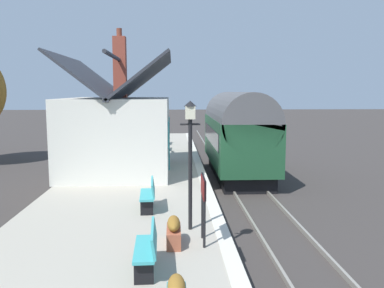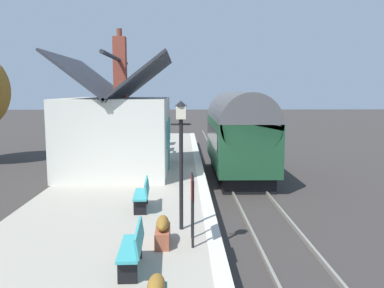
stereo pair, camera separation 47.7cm
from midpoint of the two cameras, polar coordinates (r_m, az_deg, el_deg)
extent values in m
plane|color=#383330|center=(18.37, 5.56, -6.33)|extent=(160.00, 160.00, 0.00)
cube|color=#A39B8C|center=(18.23, -6.83, -5.06)|extent=(32.00, 5.86, 0.87)
cube|color=beige|center=(18.08, 1.87, -3.68)|extent=(32.00, 0.36, 0.02)
cube|color=gray|center=(18.61, 10.55, -6.02)|extent=(52.00, 0.08, 0.14)
cube|color=gray|center=(18.37, 6.12, -6.11)|extent=(52.00, 0.08, 0.14)
cube|color=black|center=(21.08, 7.12, -3.59)|extent=(7.55, 2.29, 0.70)
cube|color=#1E4C2D|center=(20.84, 7.19, 0.46)|extent=(8.20, 2.70, 2.30)
cylinder|color=#515154|center=(20.74, 7.24, 3.61)|extent=(8.20, 2.65, 2.65)
cube|color=black|center=(20.65, 3.45, 1.24)|extent=(6.97, 0.03, 0.80)
cylinder|color=black|center=(23.47, 6.26, -2.45)|extent=(0.70, 2.16, 0.70)
cylinder|color=black|center=(18.70, 8.22, -5.03)|extent=(0.70, 2.16, 0.70)
cube|color=black|center=(24.87, 5.82, 2.53)|extent=(0.04, 2.16, 0.90)
cylinder|color=#F2EDCC|center=(24.99, 5.79, 0.30)|extent=(0.06, 0.24, 0.24)
cube|color=red|center=(25.09, 5.76, -0.72)|extent=(0.16, 2.56, 0.24)
cube|color=silver|center=(18.02, -9.62, 1.29)|extent=(5.78, 4.35, 3.20)
cube|color=#2D3038|center=(17.80, -6.29, 9.15)|extent=(6.28, 2.43, 1.92)
cube|color=#2D3038|center=(18.12, -13.24, 8.97)|extent=(6.28, 2.43, 1.92)
cylinder|color=#2D3038|center=(17.97, -9.86, 11.76)|extent=(6.28, 0.16, 0.16)
cube|color=brown|center=(18.98, -9.36, 10.55)|extent=(0.56, 0.56, 2.72)
cylinder|color=brown|center=(19.13, -9.46, 15.17)|extent=(0.24, 0.24, 0.36)
cube|color=teal|center=(18.38, -2.58, -0.21)|extent=(0.90, 0.06, 2.10)
cube|color=teal|center=(16.92, -2.70, 1.34)|extent=(0.80, 0.05, 1.10)
cube|color=teal|center=(19.70, -2.50, 2.21)|extent=(0.80, 0.05, 1.10)
cube|color=teal|center=(24.16, -3.42, 0.18)|extent=(1.40, 0.41, 0.06)
cube|color=teal|center=(24.12, -3.00, 0.72)|extent=(1.40, 0.12, 0.40)
cube|color=black|center=(23.63, -3.48, -0.54)|extent=(0.06, 0.36, 0.44)
cube|color=black|center=(24.74, -3.36, -0.19)|extent=(0.06, 0.36, 0.44)
cube|color=teal|center=(8.22, -6.98, -14.33)|extent=(1.41, 0.44, 0.06)
cube|color=teal|center=(8.12, -5.71, -12.84)|extent=(1.40, 0.15, 0.40)
cube|color=black|center=(7.79, -7.25, -17.43)|extent=(0.07, 0.36, 0.44)
cube|color=black|center=(8.82, -6.70, -14.38)|extent=(0.07, 0.36, 0.44)
cube|color=teal|center=(26.94, -3.16, 0.93)|extent=(1.42, 0.46, 0.06)
cube|color=teal|center=(26.90, -2.78, 1.42)|extent=(1.40, 0.17, 0.40)
cube|color=black|center=(26.41, -3.26, 0.30)|extent=(0.08, 0.36, 0.44)
cube|color=black|center=(27.52, -3.07, 0.59)|extent=(0.08, 0.36, 0.44)
cube|color=teal|center=(12.18, -6.07, -7.06)|extent=(1.42, 0.46, 0.06)
cube|color=teal|center=(12.12, -5.23, -6.01)|extent=(1.40, 0.17, 0.40)
cube|color=black|center=(11.70, -6.16, -8.84)|extent=(0.08, 0.36, 0.44)
cube|color=black|center=(12.78, -5.96, -7.44)|extent=(0.08, 0.36, 0.44)
ellipsoid|color=olive|center=(6.87, -2.96, -19.34)|extent=(0.73, 0.29, 0.29)
cylinder|color=black|center=(26.49, -4.82, 0.26)|extent=(0.45, 0.45, 0.40)
ellipsoid|color=#2D7233|center=(26.45, -4.83, 1.08)|extent=(0.53, 0.53, 0.51)
cube|color=#9E5138|center=(9.54, -2.68, -12.80)|extent=(0.92, 0.32, 0.38)
ellipsoid|color=olive|center=(9.44, -2.69, -11.06)|extent=(0.82, 0.29, 0.29)
cylinder|color=black|center=(10.18, -0.19, -4.32)|extent=(0.10, 0.10, 2.83)
cylinder|color=black|center=(10.00, -0.19, 2.79)|extent=(0.05, 0.50, 0.05)
cube|color=beige|center=(9.98, -0.19, 4.45)|extent=(0.24, 0.24, 0.32)
cone|color=black|center=(9.97, -0.19, 5.71)|extent=(0.32, 0.32, 0.14)
cylinder|color=black|center=(9.22, 1.62, -11.17)|extent=(0.06, 0.06, 1.10)
cylinder|color=black|center=(9.79, 1.44, -10.05)|extent=(0.06, 0.06, 1.10)
cube|color=maroon|center=(9.29, 1.54, -6.07)|extent=(0.90, 0.06, 0.44)
cube|color=black|center=(9.29, 1.54, -6.07)|extent=(0.96, 0.03, 0.50)
camera|label=1|loc=(0.24, -89.29, 0.09)|focal=37.96mm
camera|label=2|loc=(0.24, 90.71, -0.09)|focal=37.96mm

